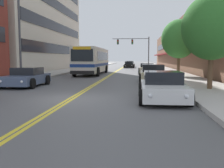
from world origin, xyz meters
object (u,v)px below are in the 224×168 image
object	(u,v)px
car_white_parked_right_foreground	(163,87)
car_slate_blue_parked_left_mid	(27,78)
car_champagne_parked_right_far	(147,69)
city_bus	(93,60)
car_charcoal_parked_left_near	(96,66)
fire_hydrant	(172,75)
car_black_moving_second	(129,65)
traffic_signal_mast	(136,46)
street_lamp_left_near	(23,21)
street_tree_right_mid	(179,39)
car_beige_parked_right_mid	(153,74)
car_silver_moving_third	(130,64)
car_red_moving_lead	(130,63)
street_tree_right_near	(212,27)

from	to	relation	value
car_white_parked_right_foreground	car_slate_blue_parked_left_mid	bearing A→B (deg)	150.18
car_champagne_parked_right_far	city_bus	bearing A→B (deg)	-170.14
car_charcoal_parked_left_near	fire_hydrant	world-z (taller)	car_charcoal_parked_left_near
city_bus	car_black_moving_second	size ratio (longest dim) A/B	2.40
car_black_moving_second	traffic_signal_mast	size ratio (longest dim) A/B	0.70
city_bus	street_lamp_left_near	bearing A→B (deg)	-101.70
street_tree_right_mid	fire_hydrant	distance (m)	6.05
car_black_moving_second	traffic_signal_mast	world-z (taller)	traffic_signal_mast
car_beige_parked_right_mid	car_silver_moving_third	size ratio (longest dim) A/B	0.97
street_tree_right_mid	car_beige_parked_right_mid	bearing A→B (deg)	-116.92
car_white_parked_right_foreground	car_red_moving_lead	world-z (taller)	car_white_parked_right_foreground
city_bus	car_white_parked_right_foreground	xyz separation A→B (m)	(6.61, -18.80, -1.16)
car_champagne_parked_right_far	car_silver_moving_third	distance (m)	26.46
car_black_moving_second	car_red_moving_lead	bearing A→B (deg)	91.27
car_slate_blue_parked_left_mid	car_white_parked_right_foreground	bearing A→B (deg)	-29.82
car_champagne_parked_right_far	fire_hydrant	size ratio (longest dim) A/B	5.86
car_charcoal_parked_left_near	street_tree_right_mid	xyz separation A→B (m)	(11.51, -18.41, 3.28)
car_beige_parked_right_mid	fire_hydrant	bearing A→B (deg)	24.81
street_tree_right_near	fire_hydrant	distance (m)	6.97
street_lamp_left_near	fire_hydrant	size ratio (longest dim) A/B	9.59
car_champagne_parked_right_far	street_lamp_left_near	bearing A→B (deg)	-123.51
traffic_signal_mast	street_lamp_left_near	distance (m)	31.62
car_champagne_parked_right_far	car_slate_blue_parked_left_mid	bearing A→B (deg)	-120.19
car_silver_moving_third	car_charcoal_parked_left_near	bearing A→B (deg)	-112.77
street_tree_right_near	street_tree_right_mid	bearing A→B (deg)	90.16
city_bus	street_lamp_left_near	xyz separation A→B (m)	(-2.66, -12.86, 2.80)
street_tree_right_mid	fire_hydrant	world-z (taller)	street_tree_right_mid
car_champagne_parked_right_far	street_lamp_left_near	distance (m)	17.26
car_silver_moving_third	street_tree_right_near	size ratio (longest dim) A/B	0.81
car_black_moving_second	car_silver_moving_third	size ratio (longest dim) A/B	1.13
car_silver_moving_third	street_tree_right_mid	world-z (taller)	street_tree_right_mid
car_champagne_parked_right_far	fire_hydrant	xyz separation A→B (m)	(1.68, -10.48, -0.04)
car_charcoal_parked_left_near	street_lamp_left_near	world-z (taller)	street_lamp_left_near
car_beige_parked_right_mid	fire_hydrant	world-z (taller)	car_beige_parked_right_mid
car_black_moving_second	car_silver_moving_third	world-z (taller)	car_silver_moving_third
city_bus	car_charcoal_parked_left_near	world-z (taller)	city_bus
car_slate_blue_parked_left_mid	street_tree_right_near	distance (m)	12.19
car_slate_blue_parked_left_mid	street_tree_right_mid	size ratio (longest dim) A/B	0.78
street_lamp_left_near	car_charcoal_parked_left_near	bearing A→B (deg)	88.45
car_black_moving_second	city_bus	bearing A→B (deg)	-99.99
city_bus	fire_hydrant	bearing A→B (deg)	-48.40
car_silver_moving_third	fire_hydrant	size ratio (longest dim) A/B	5.35
traffic_signal_mast	car_red_moving_lead	bearing A→B (deg)	94.90
street_tree_right_near	car_slate_blue_parked_left_mid	bearing A→B (deg)	172.00
car_beige_parked_right_mid	car_red_moving_lead	bearing A→B (deg)	93.98
car_slate_blue_parked_left_mid	car_beige_parked_right_mid	world-z (taller)	car_beige_parked_right_mid
car_red_moving_lead	traffic_signal_mast	xyz separation A→B (m)	(1.71, -19.92, 3.74)
car_slate_blue_parked_left_mid	car_red_moving_lead	distance (m)	51.83
car_white_parked_right_foreground	street_lamp_left_near	bearing A→B (deg)	147.34
street_tree_right_mid	fire_hydrant	bearing A→B (deg)	-104.60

